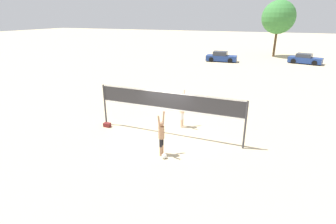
% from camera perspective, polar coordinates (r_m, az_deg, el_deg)
% --- Properties ---
extents(ground_plane, '(200.00, 200.00, 0.00)m').
position_cam_1_polar(ground_plane, '(14.13, 0.00, -5.05)').
color(ground_plane, '#C6B28C').
extents(volleyball_net, '(7.94, 0.10, 2.41)m').
position_cam_1_polar(volleyball_net, '(13.47, 0.00, 1.83)').
color(volleyball_net, '#38383D').
rests_on(volleyball_net, ground_plane).
extents(player_spiker, '(0.28, 0.69, 2.05)m').
position_cam_1_polar(player_spiker, '(11.77, -1.45, -4.71)').
color(player_spiker, tan).
rests_on(player_spiker, ground_plane).
extents(player_blocker, '(0.28, 0.70, 2.13)m').
position_cam_1_polar(player_blocker, '(14.78, 3.12, 0.78)').
color(player_blocker, beige).
rests_on(player_blocker, ground_plane).
extents(volleyball, '(0.23, 0.23, 0.23)m').
position_cam_1_polar(volleyball, '(11.92, -0.84, -9.56)').
color(volleyball, white).
rests_on(volleyball, ground_plane).
extents(gear_bag, '(0.39, 0.26, 0.23)m').
position_cam_1_polar(gear_bag, '(15.52, -13.11, -2.74)').
color(gear_bag, maroon).
rests_on(gear_bag, ground_plane).
extents(parked_car_near, '(4.38, 2.69, 1.31)m').
position_cam_1_polar(parked_car_near, '(39.96, 27.65, 10.16)').
color(parked_car_near, navy).
rests_on(parked_car_near, ground_plane).
extents(parked_car_mid, '(4.23, 2.02, 1.40)m').
position_cam_1_polar(parked_car_mid, '(37.96, 11.51, 11.65)').
color(parked_car_mid, navy).
rests_on(parked_car_mid, ground_plane).
extents(tree_left_cluster, '(4.88, 4.88, 8.26)m').
position_cam_1_polar(tree_left_cluster, '(44.68, 22.93, 18.47)').
color(tree_left_cluster, '#4C3823').
rests_on(tree_left_cluster, ground_plane).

